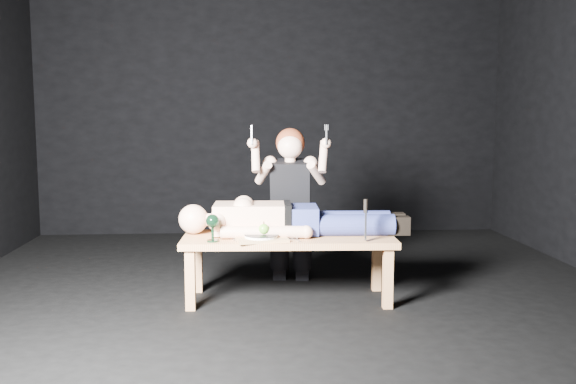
{
  "coord_description": "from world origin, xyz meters",
  "views": [
    {
      "loc": [
        -0.3,
        -4.33,
        1.26
      ],
      "look_at": [
        0.01,
        -0.05,
        0.75
      ],
      "focal_mm": 39.01,
      "sensor_mm": 36.0,
      "label": 1
    }
  ],
  "objects_px": {
    "table": "(289,268)",
    "kneeling_woman": "(291,203)",
    "serving_tray": "(261,239)",
    "lying_man": "(294,215)",
    "goblet": "(213,228)",
    "carving_knife": "(365,220)"
  },
  "relations": [
    {
      "from": "table",
      "to": "kneeling_woman",
      "type": "xyz_separation_m",
      "value": [
        0.06,
        0.52,
        0.38
      ]
    },
    {
      "from": "serving_tray",
      "to": "lying_man",
      "type": "bearing_deg",
      "value": 43.08
    },
    {
      "from": "kneeling_woman",
      "to": "serving_tray",
      "type": "distance_m",
      "value": 0.72
    },
    {
      "from": "table",
      "to": "goblet",
      "type": "distance_m",
      "value": 0.62
    },
    {
      "from": "serving_tray",
      "to": "table",
      "type": "bearing_deg",
      "value": 35.55
    },
    {
      "from": "goblet",
      "to": "carving_knife",
      "type": "distance_m",
      "value": 1.01
    },
    {
      "from": "goblet",
      "to": "carving_knife",
      "type": "xyz_separation_m",
      "value": [
        1.0,
        -0.06,
        0.05
      ]
    },
    {
      "from": "lying_man",
      "to": "goblet",
      "type": "relative_size",
      "value": 7.95
    },
    {
      "from": "kneeling_woman",
      "to": "carving_knife",
      "type": "bearing_deg",
      "value": -52.5
    },
    {
      "from": "table",
      "to": "serving_tray",
      "type": "relative_size",
      "value": 4.34
    },
    {
      "from": "table",
      "to": "carving_knife",
      "type": "distance_m",
      "value": 0.65
    },
    {
      "from": "table",
      "to": "kneeling_woman",
      "type": "distance_m",
      "value": 0.65
    },
    {
      "from": "table",
      "to": "lying_man",
      "type": "relative_size",
      "value": 1.0
    },
    {
      "from": "serving_tray",
      "to": "goblet",
      "type": "relative_size",
      "value": 1.83
    },
    {
      "from": "lying_man",
      "to": "goblet",
      "type": "distance_m",
      "value": 0.61
    },
    {
      "from": "goblet",
      "to": "carving_knife",
      "type": "bearing_deg",
      "value": -3.54
    },
    {
      "from": "lying_man",
      "to": "kneeling_woman",
      "type": "height_order",
      "value": "kneeling_woman"
    },
    {
      "from": "serving_tray",
      "to": "carving_knife",
      "type": "relative_size",
      "value": 1.19
    },
    {
      "from": "table",
      "to": "lying_man",
      "type": "bearing_deg",
      "value": 63.52
    },
    {
      "from": "serving_tray",
      "to": "goblet",
      "type": "height_order",
      "value": "goblet"
    },
    {
      "from": "lying_man",
      "to": "carving_knife",
      "type": "xyz_separation_m",
      "value": [
        0.44,
        -0.31,
        0.01
      ]
    },
    {
      "from": "table",
      "to": "lying_man",
      "type": "xyz_separation_m",
      "value": [
        0.05,
        0.09,
        0.36
      ]
    }
  ]
}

